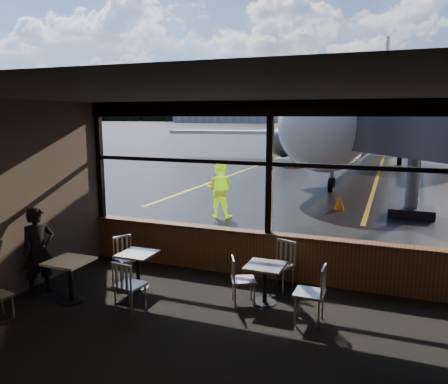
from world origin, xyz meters
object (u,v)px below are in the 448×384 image
Objects in this scene: passenger at (38,251)px; cafe_table_mid at (138,271)px; chair_near_n at (280,266)px; chair_mid_s at (130,286)px; chair_near_e at (309,294)px; cafe_table_near at (265,284)px; chair_near_w at (243,281)px; cone_nose at (339,202)px; jet_bridge at (447,152)px; chair_mid_w at (127,259)px; ground_crew at (220,190)px; airliner at (368,84)px; cone_wing at (293,163)px; cafe_table_left at (70,281)px.

cafe_table_mid is at bearing -34.61° from passenger.
chair_mid_s is (-2.09, -1.78, -0.02)m from chair_near_n.
cafe_table_mid is 3.27m from chair_near_e.
cafe_table_near is 0.38m from chair_near_w.
jet_bridge is at bearing -28.18° from cone_nose.
cone_nose is (0.18, 7.67, -0.21)m from chair_near_n.
cafe_table_mid is at bearing 86.29° from chair_near_e.
jet_bridge reaches higher than chair_near_n.
chair_mid_w is 5.78m from ground_crew.
cafe_table_near is at bearing 4.91° from cafe_table_mid.
chair_mid_s is (-5.31, -7.82, -1.77)m from jet_bridge.
airliner is at bearing -72.33° from chair_near_n.
passenger reaches higher than chair_mid_w.
chair_near_w is 20.30m from cone_wing.
cafe_table_left is 6.97m from ground_crew.
chair_near_e is 1.07× the size of chair_mid_w.
ground_crew is at bearing -171.94° from jet_bridge.
cone_wing is (-1.43, 20.06, -0.06)m from cafe_table_mid.
cone_nose is at bearing -73.69° from chair_near_n.
chair_near_w is (2.07, 0.07, 0.07)m from cafe_table_mid.
cone_nose is at bearing 151.82° from jet_bridge.
airliner reaches higher than cone_wing.
cafe_table_mid is 0.39× the size of ground_crew.
passenger is at bearing -114.40° from cone_nose.
chair_near_w reaches higher than cafe_table_left.
ground_crew reaches higher than chair_near_w.
cone_wing is at bearing 27.26° from passenger.
chair_mid_w is at bearing 148.19° from cafe_table_mid.
cafe_table_mid is 0.74× the size of chair_near_n.
chair_mid_s is at bearing -65.04° from cafe_table_mid.
chair_near_n is at bearing 81.98° from cafe_table_near.
chair_mid_w reaches higher than cone_nose.
cafe_table_mid is at bearing 37.02° from chair_near_n.
chair_near_n is at bearing -39.68° from passenger.
cafe_table_mid is (-2.51, -23.65, -4.88)m from airliner.
cafe_table_near is 0.79× the size of chair_mid_w.
chair_near_e reaches higher than chair_mid_s.
ground_crew is 14.09m from cone_wing.
chair_near_n reaches higher than cone_wing.
cone_nose is (3.46, 9.50, -0.13)m from cafe_table_left.
cafe_table_near is 2.42m from cafe_table_mid.
chair_near_e is (4.02, 0.72, 0.10)m from cafe_table_left.
chair_near_w is 0.93× the size of chair_mid_s.
jet_bridge is 10.37m from cafe_table_left.
chair_mid_w is (-2.48, 0.19, 0.02)m from chair_near_w.
airliner reaches higher than cafe_table_near.
cafe_table_near is 0.96m from chair_near_e.
chair_mid_s is at bearing 66.53° from chair_mid_w.
jet_bridge reaches higher than ground_crew.
chair_near_e is 1.02× the size of chair_near_n.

